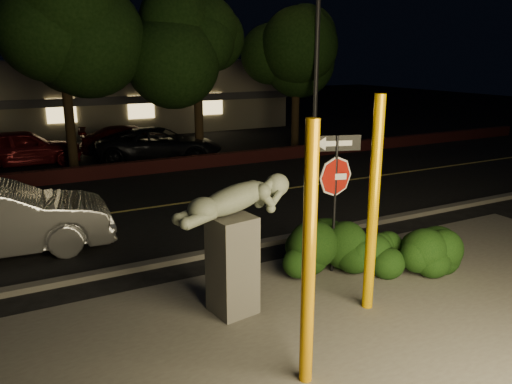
# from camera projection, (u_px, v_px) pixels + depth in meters

# --- Properties ---
(ground) EXTENTS (90.00, 90.00, 0.00)m
(ground) POSITION_uv_depth(u_px,v_px,m) (163.00, 181.00, 17.52)
(ground) COLOR black
(ground) RESTS_ON ground
(patio) EXTENTS (14.00, 6.00, 0.02)m
(patio) POSITION_uv_depth(u_px,v_px,m) (367.00, 325.00, 8.11)
(patio) COLOR #4C4944
(patio) RESTS_ON ground
(road) EXTENTS (80.00, 8.00, 0.01)m
(road) POSITION_uv_depth(u_px,v_px,m) (193.00, 202.00, 14.95)
(road) COLOR black
(road) RESTS_ON ground
(lane_marking) EXTENTS (80.00, 0.12, 0.00)m
(lane_marking) POSITION_uv_depth(u_px,v_px,m) (193.00, 201.00, 14.95)
(lane_marking) COLOR #D2B954
(lane_marking) RESTS_ON road
(curb) EXTENTS (80.00, 0.25, 0.12)m
(curb) POSITION_uv_depth(u_px,v_px,m) (256.00, 244.00, 11.43)
(curb) COLOR #4C4944
(curb) RESTS_ON ground
(brick_wall) EXTENTS (40.00, 0.35, 0.50)m
(brick_wall) POSITION_uv_depth(u_px,v_px,m) (152.00, 167.00, 18.56)
(brick_wall) COLOR #4E1919
(brick_wall) RESTS_ON ground
(parking_lot) EXTENTS (40.00, 12.00, 0.01)m
(parking_lot) POSITION_uv_depth(u_px,v_px,m) (118.00, 149.00, 23.50)
(parking_lot) COLOR black
(parking_lot) RESTS_ON ground
(building) EXTENTS (22.00, 10.20, 4.00)m
(building) POSITION_uv_depth(u_px,v_px,m) (85.00, 94.00, 29.80)
(building) COLOR slate
(building) RESTS_ON ground
(tree_far_b) EXTENTS (5.20, 5.20, 8.41)m
(tree_far_b) POSITION_uv_depth(u_px,v_px,m) (58.00, 2.00, 17.54)
(tree_far_b) COLOR black
(tree_far_b) RESTS_ON ground
(tree_far_c) EXTENTS (4.80, 4.80, 7.84)m
(tree_far_c) POSITION_uv_depth(u_px,v_px,m) (196.00, 18.00, 19.53)
(tree_far_c) COLOR black
(tree_far_c) RESTS_ON ground
(tree_far_d) EXTENTS (4.40, 4.40, 7.42)m
(tree_far_d) POSITION_uv_depth(u_px,v_px,m) (297.00, 28.00, 22.26)
(tree_far_d) COLOR black
(tree_far_d) RESTS_ON ground
(yellow_pole_left) EXTENTS (0.18, 0.18, 3.54)m
(yellow_pole_left) POSITION_uv_depth(u_px,v_px,m) (309.00, 259.00, 6.28)
(yellow_pole_left) COLOR orange
(yellow_pole_left) RESTS_ON ground
(yellow_pole_right) EXTENTS (0.18, 0.18, 3.68)m
(yellow_pole_right) POSITION_uv_depth(u_px,v_px,m) (373.00, 207.00, 8.22)
(yellow_pole_right) COLOR #E3A200
(yellow_pole_right) RESTS_ON ground
(signpost) EXTENTS (0.91, 0.30, 2.79)m
(signpost) POSITION_uv_depth(u_px,v_px,m) (336.00, 177.00, 9.61)
(signpost) COLOR black
(signpost) RESTS_ON ground
(sculpture) EXTENTS (2.17, 0.87, 2.31)m
(sculpture) POSITION_uv_depth(u_px,v_px,m) (234.00, 233.00, 8.20)
(sculpture) COLOR #4C4944
(sculpture) RESTS_ON ground
(hedge_center) EXTENTS (2.37, 1.50, 1.15)m
(hedge_center) POSITION_uv_depth(u_px,v_px,m) (317.00, 243.00, 10.12)
(hedge_center) COLOR black
(hedge_center) RESTS_ON ground
(hedge_right) EXTENTS (1.64, 1.00, 1.02)m
(hedge_right) POSITION_uv_depth(u_px,v_px,m) (377.00, 250.00, 9.93)
(hedge_right) COLOR black
(hedge_right) RESTS_ON ground
(hedge_far_right) EXTENTS (1.65, 1.09, 1.11)m
(hedge_far_right) POSITION_uv_depth(u_px,v_px,m) (436.00, 246.00, 10.01)
(hedge_far_right) COLOR black
(hedge_far_right) RESTS_ON ground
(streetlight) EXTENTS (1.39, 0.73, 9.74)m
(streetlight) POSITION_uv_depth(u_px,v_px,m) (313.00, 16.00, 20.14)
(streetlight) COLOR #4C4C51
(streetlight) RESTS_ON ground
(parked_car_red) EXTENTS (4.35, 1.81, 1.47)m
(parked_car_red) POSITION_uv_depth(u_px,v_px,m) (24.00, 148.00, 19.63)
(parked_car_red) COLOR maroon
(parked_car_red) RESTS_ON ground
(parked_car_darkred) EXTENTS (4.64, 2.49, 1.28)m
(parked_car_darkred) POSITION_uv_depth(u_px,v_px,m) (132.00, 140.00, 21.96)
(parked_car_darkred) COLOR #430805
(parked_car_darkred) RESTS_ON ground
(parked_car_dark) EXTENTS (5.50, 3.88, 1.39)m
(parked_car_dark) POSITION_uv_depth(u_px,v_px,m) (160.00, 145.00, 20.57)
(parked_car_dark) COLOR black
(parked_car_dark) RESTS_ON ground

